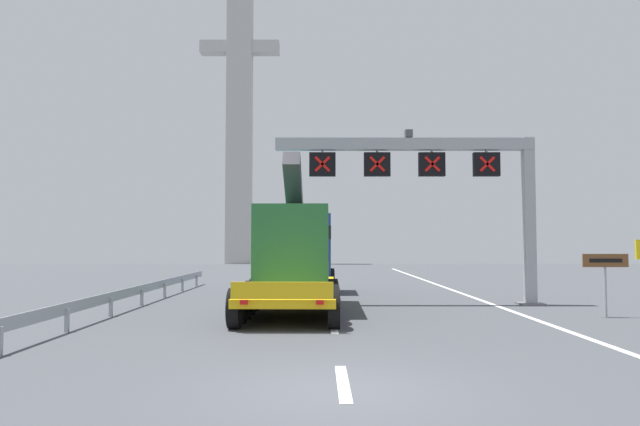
# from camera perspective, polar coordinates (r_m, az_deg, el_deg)

# --- Properties ---
(ground) EXTENTS (112.00, 112.00, 0.00)m
(ground) POSITION_cam_1_polar(r_m,az_deg,el_deg) (9.67, 1.84, -16.88)
(ground) COLOR #424449
(lane_markings) EXTENTS (0.20, 67.40, 0.01)m
(lane_markings) POSITION_cam_1_polar(r_m,az_deg,el_deg) (35.85, 0.42, -6.64)
(lane_markings) COLOR silver
(lane_markings) RESTS_ON ground
(edge_line_right) EXTENTS (0.20, 63.00, 0.01)m
(edge_line_right) POSITION_cam_1_polar(r_m,az_deg,el_deg) (22.47, 16.90, -8.74)
(edge_line_right) COLOR silver
(edge_line_right) RESTS_ON ground
(overhead_lane_gantry) EXTENTS (10.06, 0.90, 6.62)m
(overhead_lane_gantry) POSITION_cam_1_polar(r_m,az_deg,el_deg) (22.73, 11.29, 4.01)
(overhead_lane_gantry) COLOR #9EA0A5
(overhead_lane_gantry) RESTS_ON ground
(heavy_haul_truck_yellow) EXTENTS (3.19, 14.10, 5.30)m
(heavy_haul_truck_yellow) POSITION_cam_1_polar(r_m,az_deg,el_deg) (23.38, -2.29, -3.76)
(heavy_haul_truck_yellow) COLOR yellow
(heavy_haul_truck_yellow) RESTS_ON ground
(tourist_info_sign_brown) EXTENTS (1.42, 0.15, 1.99)m
(tourist_info_sign_brown) POSITION_cam_1_polar(r_m,az_deg,el_deg) (20.50, 25.83, -4.95)
(tourist_info_sign_brown) COLOR #9EA0A5
(tourist_info_sign_brown) RESTS_ON ground
(guardrail_left) EXTENTS (0.13, 25.73, 0.76)m
(guardrail_left) POSITION_cam_1_polar(r_m,az_deg,el_deg) (21.39, -18.55, -7.52)
(guardrail_left) COLOR #999EA3
(guardrail_left) RESTS_ON ground
(bridge_pylon_distant) EXTENTS (9.00, 2.00, 39.70)m
(bridge_pylon_distant) POSITION_cam_1_polar(r_m,az_deg,el_deg) (68.86, -8.01, 12.18)
(bridge_pylon_distant) COLOR #B7B7B2
(bridge_pylon_distant) RESTS_ON ground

